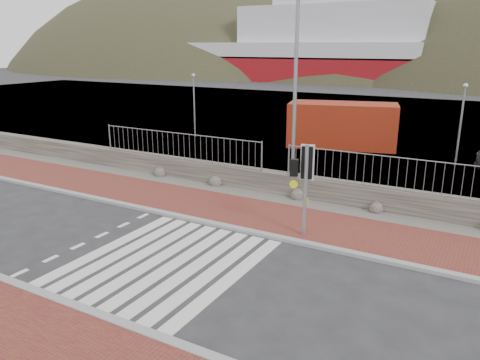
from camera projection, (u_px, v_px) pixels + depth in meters
The scene contains 15 objects.
ground at pixel (166, 261), 13.25m from camera, with size 220.00×220.00×0.00m, color #28282B.
sidewalk_near at pixel (6, 360), 9.05m from camera, with size 40.00×4.00×0.08m, color brown.
sidewalk_far at pixel (243, 212), 17.01m from camera, with size 40.00×3.00×0.08m, color brown.
kerb_near at pixel (85, 310), 10.73m from camera, with size 40.00×0.25×0.12m, color gray.
kerb_far at pixel (222, 226), 15.75m from camera, with size 40.00×0.25×0.12m, color gray.
zebra_crossing at pixel (166, 261), 13.25m from camera, with size 4.62×5.60×0.01m.
gravel_strip at pixel (267, 198), 18.68m from camera, with size 40.00×1.50×0.06m, color #59544C.
stone_wall at pixel (276, 183), 19.23m from camera, with size 40.00×0.60×0.90m, color #403B35.
railing at pixel (275, 151), 18.73m from camera, with size 18.07×0.07×1.22m.
quay at pixel (388, 123), 36.60m from camera, with size 120.00×40.00×0.50m, color #4C4C4F.
water at pixel (444, 88), 65.89m from camera, with size 220.00×50.00×0.05m, color #3F4C54.
ferry at pixel (297, 48), 80.20m from camera, with size 50.00×16.00×20.00m.
traffic_signal_far at pixel (305, 171), 14.37m from camera, with size 0.74×0.36×3.01m.
streetlight at pixel (299, 72), 18.40m from camera, with size 1.83×0.56×8.69m.
shipping_container at pixel (342, 125), 27.86m from camera, with size 6.25×2.60×2.60m, color maroon.
Camera 1 is at (7.75, -9.50, 5.91)m, focal length 35.00 mm.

